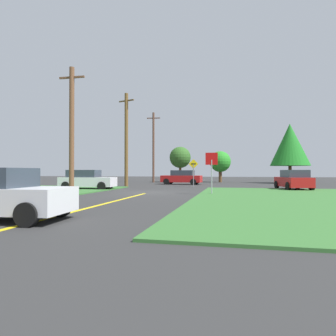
# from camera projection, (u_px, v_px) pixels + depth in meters

# --- Properties ---
(ground_plane) EXTENTS (120.00, 120.00, 0.00)m
(ground_plane) POSITION_uv_depth(u_px,v_px,m) (149.00, 193.00, 20.69)
(ground_plane) COLOR #2E2E2E
(grass_verge_right) EXTENTS (12.00, 20.00, 0.08)m
(grass_verge_right) POSITION_uv_depth(u_px,v_px,m) (312.00, 201.00, 14.69)
(grass_verge_right) COLOR #346A2F
(grass_verge_right) RESTS_ON ground
(lane_stripe_center) EXTENTS (0.20, 14.00, 0.01)m
(lane_stripe_center) POSITION_uv_depth(u_px,v_px,m) (98.00, 205.00, 12.88)
(lane_stripe_center) COLOR yellow
(lane_stripe_center) RESTS_ON ground
(stop_sign) EXTENTS (0.78, 0.08, 2.71)m
(stop_sign) POSITION_uv_depth(u_px,v_px,m) (212.00, 165.00, 18.76)
(stop_sign) COLOR #9EA0A8
(stop_sign) RESTS_ON ground
(car_behind_on_main_road) EXTENTS (3.97, 2.23, 1.62)m
(car_behind_on_main_road) POSITION_uv_depth(u_px,v_px,m) (3.00, 194.00, 9.01)
(car_behind_on_main_road) COLOR silver
(car_behind_on_main_road) RESTS_ON ground
(car_on_crossroad) EXTENTS (2.53, 4.31, 1.62)m
(car_on_crossroad) POSITION_uv_depth(u_px,v_px,m) (293.00, 180.00, 23.74)
(car_on_crossroad) COLOR red
(car_on_crossroad) RESTS_ON ground
(car_approaching_junction) EXTENTS (4.69, 2.20, 1.62)m
(car_approaching_junction) POSITION_uv_depth(u_px,v_px,m) (182.00, 177.00, 33.48)
(car_approaching_junction) COLOR red
(car_approaching_junction) RESTS_ON ground
(parked_car_near_building) EXTENTS (4.58, 2.21, 1.62)m
(parked_car_near_building) POSITION_uv_depth(u_px,v_px,m) (87.00, 180.00, 24.14)
(parked_car_near_building) COLOR silver
(parked_car_near_building) RESTS_ON ground
(utility_pole_near) EXTENTS (1.80, 0.33, 8.48)m
(utility_pole_near) POSITION_uv_depth(u_px,v_px,m) (72.00, 129.00, 19.48)
(utility_pole_near) COLOR brown
(utility_pole_near) RESTS_ON ground
(utility_pole_mid) EXTENTS (1.76, 0.61, 9.40)m
(utility_pole_mid) POSITION_uv_depth(u_px,v_px,m) (126.00, 139.00, 29.44)
(utility_pole_mid) COLOR brown
(utility_pole_mid) RESTS_ON ground
(utility_pole_far) EXTENTS (1.80, 0.28, 9.45)m
(utility_pole_far) POSITION_uv_depth(u_px,v_px,m) (153.00, 146.00, 39.39)
(utility_pole_far) COLOR brown
(utility_pole_far) RESTS_ON ground
(direction_sign) EXTENTS (0.91, 0.09, 2.66)m
(direction_sign) POSITION_uv_depth(u_px,v_px,m) (193.00, 170.00, 27.63)
(direction_sign) COLOR slate
(direction_sign) RESTS_ON ground
(oak_tree_left) EXTENTS (4.79, 4.79, 7.46)m
(oak_tree_left) POSITION_uv_depth(u_px,v_px,m) (290.00, 145.00, 36.39)
(oak_tree_left) COLOR brown
(oak_tree_left) RESTS_ON ground
(pine_tree_center) EXTENTS (2.90, 2.90, 4.85)m
(pine_tree_center) POSITION_uv_depth(u_px,v_px,m) (180.00, 158.00, 39.78)
(pine_tree_center) COLOR brown
(pine_tree_center) RESTS_ON ground
(oak_tree_right) EXTENTS (2.86, 2.86, 4.27)m
(oak_tree_right) POSITION_uv_depth(u_px,v_px,m) (220.00, 162.00, 40.02)
(oak_tree_right) COLOR brown
(oak_tree_right) RESTS_ON ground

